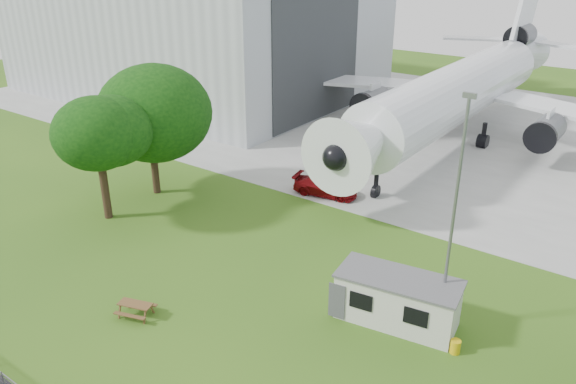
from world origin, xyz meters
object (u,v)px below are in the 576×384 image
Objects in this scene: site_cabin at (398,300)px; picnic_west at (137,316)px; airliner at (464,87)px; hangar at (194,16)px.

picnic_west is (-11.24, -7.62, -1.31)m from site_cabin.
site_cabin is at bearing -74.97° from airliner.
picnic_west is at bearing -145.85° from site_cabin.
picnic_west is (-3.01, -38.26, -5.27)m from airliner.
picnic_west is at bearing -49.36° from hangar.
hangar is at bearing 145.15° from site_cabin.
picnic_west is at bearing -94.50° from airliner.
airliner is at bearing 105.03° from site_cabin.
site_cabin reaches higher than picnic_west.
hangar is 0.90× the size of airliner.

